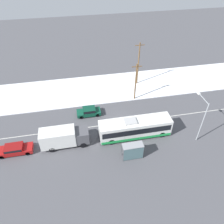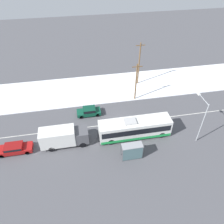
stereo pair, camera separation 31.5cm
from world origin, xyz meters
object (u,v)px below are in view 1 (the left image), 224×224
object	(u,v)px
bus_shelter	(133,150)
utility_pole_roadside	(136,82)
streetlamp	(202,115)
sedan_car	(89,111)
city_bus	(135,128)
box_truck	(63,137)
pedestrian_at_stop	(135,146)
parked_car_near_truck	(15,149)
utility_pole_snowlot	(138,63)

from	to	relation	value
bus_shelter	utility_pole_roadside	bearing A→B (deg)	73.36
bus_shelter	streetlamp	bearing A→B (deg)	11.50
utility_pole_roadside	sedan_car	bearing A→B (deg)	-161.71
city_bus	sedan_car	distance (m)	8.91
box_truck	pedestrian_at_stop	xyz separation A→B (m)	(9.86, -3.20, -0.59)
city_bus	parked_car_near_truck	size ratio (longest dim) A/B	2.27
city_bus	utility_pole_snowlot	size ratio (longest dim) A/B	1.24
city_bus	bus_shelter	size ratio (longest dim) A/B	3.79
bus_shelter	utility_pole_snowlot	xyz separation A→B (m)	(5.94, 18.49, 2.89)
pedestrian_at_stop	bus_shelter	world-z (taller)	bus_shelter
city_bus	parked_car_near_truck	xyz separation A→B (m)	(-17.56, -0.05, -0.83)
sedan_car	utility_pole_snowlot	size ratio (longest dim) A/B	0.46
city_bus	parked_car_near_truck	world-z (taller)	city_bus
city_bus	pedestrian_at_stop	distance (m)	3.23
parked_car_near_truck	utility_pole_snowlot	xyz separation A→B (m)	(22.05, 14.32, 3.83)
utility_pole_roadside	utility_pole_snowlot	bearing A→B (deg)	69.24
sedan_car	bus_shelter	distance (m)	11.56
parked_car_near_truck	sedan_car	bearing A→B (deg)	29.18
pedestrian_at_stop	utility_pole_snowlot	world-z (taller)	utility_pole_snowlot
pedestrian_at_stop	parked_car_near_truck	bearing A→B (deg)	169.71
pedestrian_at_stop	box_truck	bearing A→B (deg)	162.02
streetlamp	utility_pole_roadside	xyz separation A→B (m)	(-6.42, 11.26, -0.66)
city_bus	utility_pole_roadside	world-z (taller)	utility_pole_roadside
sedan_car	streetlamp	distance (m)	17.81
pedestrian_at_stop	utility_pole_snowlot	bearing A→B (deg)	73.14
box_truck	utility_pole_snowlot	distance (m)	20.93
pedestrian_at_stop	city_bus	bearing A→B (deg)	75.88
city_bus	sedan_car	bearing A→B (deg)	135.56
streetlamp	pedestrian_at_stop	bearing A→B (deg)	-174.19
streetlamp	bus_shelter	bearing A→B (deg)	-168.50
utility_pole_snowlot	pedestrian_at_stop	bearing A→B (deg)	-106.86
sedan_car	utility_pole_snowlot	world-z (taller)	utility_pole_snowlot
parked_car_near_truck	pedestrian_at_stop	bearing A→B (deg)	-10.29
sedan_car	streetlamp	xyz separation A→B (m)	(15.30, -8.32, 3.72)
utility_pole_roadside	streetlamp	bearing A→B (deg)	-60.30
sedan_car	utility_pole_roadside	world-z (taller)	utility_pole_roadside
parked_car_near_truck	pedestrian_at_stop	world-z (taller)	pedestrian_at_stop
box_truck	utility_pole_roadside	xyz separation A→B (m)	(13.19, 9.05, 2.17)
parked_car_near_truck	bus_shelter	size ratio (longest dim) A/B	1.67
pedestrian_at_stop	streetlamp	xyz separation A→B (m)	(9.75, 0.99, 3.43)
parked_car_near_truck	streetlamp	distance (m)	26.87
utility_pole_roadside	utility_pole_snowlot	xyz separation A→B (m)	(1.94, 5.11, 0.74)
pedestrian_at_stop	sedan_car	bearing A→B (deg)	120.83
sedan_car	parked_car_near_truck	size ratio (longest dim) A/B	0.84
box_truck	utility_pole_roadside	world-z (taller)	utility_pole_roadside
utility_pole_roadside	utility_pole_snowlot	distance (m)	5.52
box_truck	utility_pole_snowlot	size ratio (longest dim) A/B	0.79
city_bus	utility_pole_snowlot	bearing A→B (deg)	72.55
pedestrian_at_stop	streetlamp	distance (m)	10.38
bus_shelter	streetlamp	distance (m)	11.00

